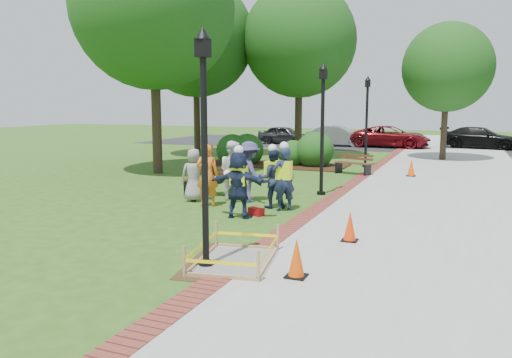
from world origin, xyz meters
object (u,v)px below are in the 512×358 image
at_px(lamp_near, 204,131).
at_px(hivis_worker_c, 272,176).
at_px(wet_concrete_pad, 235,251).
at_px(hivis_worker_a, 239,182).
at_px(bench_near, 208,187).
at_px(hivis_worker_b, 284,177).
at_px(cone_front, 296,259).

relative_size(lamp_near, hivis_worker_c, 2.33).
bearing_deg(wet_concrete_pad, hivis_worker_c, 102.77).
distance_m(lamp_near, hivis_worker_a, 4.31).
bearing_deg(hivis_worker_a, lamp_near, -74.16).
xyz_separation_m(bench_near, hivis_worker_b, (3.06, -1.29, 0.67)).
xyz_separation_m(wet_concrete_pad, hivis_worker_b, (-0.70, 4.75, 0.72)).
height_order(wet_concrete_pad, bench_near, bench_near).
relative_size(wet_concrete_pad, hivis_worker_b, 1.33).
xyz_separation_m(cone_front, lamp_near, (-1.71, -0.06, 2.14)).
xyz_separation_m(lamp_near, hivis_worker_c, (-0.75, 5.41, -1.57)).
xyz_separation_m(hivis_worker_b, hivis_worker_c, (-0.43, 0.25, -0.04)).
relative_size(bench_near, hivis_worker_a, 0.89).
bearing_deg(lamp_near, bench_near, 117.64).
distance_m(bench_near, hivis_worker_c, 2.90).
bearing_deg(hivis_worker_b, bench_near, 157.22).
bearing_deg(cone_front, hivis_worker_b, 111.60).
distance_m(wet_concrete_pad, cone_front, 1.37).
height_order(wet_concrete_pad, cone_front, cone_front).
bearing_deg(bench_near, lamp_near, -62.36).
xyz_separation_m(bench_near, hivis_worker_c, (2.63, -1.04, 0.63)).
distance_m(hivis_worker_b, hivis_worker_c, 0.50).
height_order(bench_near, hivis_worker_c, hivis_worker_c).
xyz_separation_m(lamp_near, hivis_worker_a, (-1.10, 3.87, -1.54)).
relative_size(cone_front, hivis_worker_b, 0.36).
distance_m(cone_front, hivis_worker_c, 5.92).
bearing_deg(lamp_near, hivis_worker_c, 97.85).
distance_m(hivis_worker_a, hivis_worker_c, 1.58).
bearing_deg(hivis_worker_b, hivis_worker_a, -121.28).
distance_m(wet_concrete_pad, hivis_worker_b, 4.85).
height_order(bench_near, hivis_worker_b, hivis_worker_b).
relative_size(bench_near, hivis_worker_b, 0.88).
height_order(lamp_near, hivis_worker_c, lamp_near).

